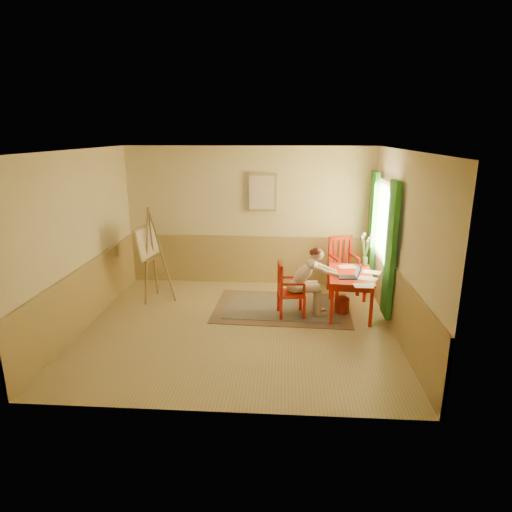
# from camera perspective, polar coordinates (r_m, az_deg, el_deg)

# --- Properties ---
(room) EXTENTS (5.04, 4.54, 2.84)m
(room) POSITION_cam_1_polar(r_m,az_deg,el_deg) (6.75, -2.44, 1.63)
(room) COLOR tan
(room) RESTS_ON ground
(wainscot) EXTENTS (5.00, 4.50, 1.00)m
(wainscot) POSITION_cam_1_polar(r_m,az_deg,el_deg) (7.76, -1.72, -3.38)
(wainscot) COLOR tan
(wainscot) RESTS_ON room
(window) EXTENTS (0.12, 2.01, 2.20)m
(window) POSITION_cam_1_polar(r_m,az_deg,el_deg) (7.97, 16.05, 2.83)
(window) COLOR white
(window) RESTS_ON room
(wall_portrait) EXTENTS (0.60, 0.05, 0.76)m
(wall_portrait) POSITION_cam_1_polar(r_m,az_deg,el_deg) (8.79, 0.74, 8.28)
(wall_portrait) COLOR #9B8450
(wall_portrait) RESTS_ON room
(rug) EXTENTS (2.46, 1.69, 0.02)m
(rug) POSITION_cam_1_polar(r_m,az_deg,el_deg) (7.95, 3.40, -6.73)
(rug) COLOR #8C7251
(rug) RESTS_ON room
(table) EXTENTS (0.81, 1.25, 0.72)m
(table) POSITION_cam_1_polar(r_m,az_deg,el_deg) (7.71, 12.18, -2.86)
(table) COLOR red
(table) RESTS_ON room
(chair_left) EXTENTS (0.49, 0.47, 0.95)m
(chair_left) POSITION_cam_1_polar(r_m,az_deg,el_deg) (7.47, 4.25, -4.41)
(chair_left) COLOR red
(chair_left) RESTS_ON room
(chair_back) EXTENTS (0.60, 0.61, 1.09)m
(chair_back) POSITION_cam_1_polar(r_m,az_deg,el_deg) (8.73, 11.22, -1.19)
(chair_back) COLOR red
(chair_back) RESTS_ON room
(figure) EXTENTS (0.91, 0.44, 1.20)m
(figure) POSITION_cam_1_polar(r_m,az_deg,el_deg) (7.47, 6.72, -2.94)
(figure) COLOR beige
(figure) RESTS_ON room
(laptop) EXTENTS (0.37, 0.24, 0.22)m
(laptop) POSITION_cam_1_polar(r_m,az_deg,el_deg) (7.45, 12.22, -2.45)
(laptop) COLOR #1E2338
(laptop) RESTS_ON table
(papers) EXTENTS (0.72, 1.25, 0.00)m
(papers) POSITION_cam_1_polar(r_m,az_deg,el_deg) (7.61, 13.65, -2.47)
(papers) COLOR white
(papers) RESTS_ON table
(vase) EXTENTS (0.26, 0.30, 0.60)m
(vase) POSITION_cam_1_polar(r_m,az_deg,el_deg) (8.11, 14.04, 0.65)
(vase) COLOR #3F724C
(vase) RESTS_ON table
(wastebasket) EXTENTS (0.26, 0.26, 0.27)m
(wastebasket) POSITION_cam_1_polar(r_m,az_deg,el_deg) (7.84, 11.10, -6.32)
(wastebasket) COLOR #9E210D
(wastebasket) RESTS_ON room
(easel) EXTENTS (0.63, 0.79, 1.77)m
(easel) POSITION_cam_1_polar(r_m,az_deg,el_deg) (8.26, -13.79, 1.30)
(easel) COLOR olive
(easel) RESTS_ON room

